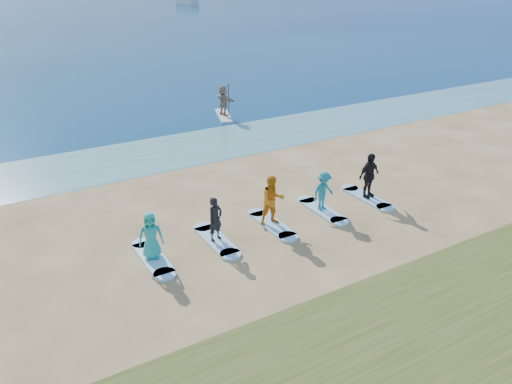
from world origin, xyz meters
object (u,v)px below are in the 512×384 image
student_1 (215,219)px  surfboard_2 (272,225)px  paddleboard (224,116)px  surfboard_1 (216,240)px  paddleboarder (224,100)px  boat_offshore_b (187,5)px  student_2 (273,200)px  student_4 (369,176)px  surfboard_0 (153,258)px  surfboard_3 (322,210)px  student_3 (323,191)px  student_0 (151,236)px  surfboard_4 (367,198)px

student_1 → surfboard_2: student_1 is taller
paddleboard → surfboard_1: 15.31m
paddleboarder → student_1: (-7.20, -13.51, -0.16)m
boat_offshore_b → student_2: size_ratio=3.75×
surfboard_1 → student_2: (2.25, 0.00, 0.97)m
paddleboarder → student_4: size_ratio=0.99×
surfboard_0 → student_1: bearing=0.0°
surfboard_0 → surfboard_3: 6.75m
paddleboarder → student_1: 15.31m
student_2 → student_3: size_ratio=1.20×
surfboard_2 → student_3: 2.39m
surfboard_1 → student_1: 0.82m
student_2 → student_1: bearing=-169.5°
surfboard_0 → surfboard_2: (4.50, 0.00, 0.00)m
surfboard_2 → student_0: bearing=180.0°
paddleboarder → surfboard_0: size_ratio=0.83×
paddleboard → surfboard_4: bearing=-73.6°
surfboard_1 → student_3: bearing=0.0°
boat_offshore_b → student_4: student_4 is taller
surfboard_0 → student_2: size_ratio=1.20×
student_2 → surfboard_3: student_2 is taller
boat_offshore_b → student_2: student_2 is taller
student_2 → surfboard_2: bearing=0.0°
boat_offshore_b → surfboard_4: bearing=-116.9°
paddleboard → surfboard_2: (-4.94, -13.51, -0.01)m
paddleboarder → surfboard_4: size_ratio=0.83×
boat_offshore_b → surfboard_4: (-35.57, -101.14, 0.04)m
student_4 → paddleboard: bearing=80.9°
surfboard_2 → student_3: (2.25, 0.00, 0.81)m
surfboard_0 → student_3: student_3 is taller
paddleboard → surfboard_0: size_ratio=1.36×
student_4 → surfboard_2: bearing=172.8°
surfboard_4 → boat_offshore_b: bearing=70.6°
boat_offshore_b → student_0: student_0 is taller
paddleboard → surfboard_1: (-7.20, -13.51, -0.01)m
surfboard_2 → surfboard_4: bearing=0.0°
surfboard_0 → student_2: (4.50, 0.00, 0.97)m
student_3 → boat_offshore_b: bearing=59.9°
boat_offshore_b → surfboard_2: boat_offshore_b is taller
surfboard_0 → student_3: (6.75, 0.00, 0.81)m
surfboard_2 → boat_offshore_b: bearing=68.4°
student_1 → student_2: 2.26m
paddleboard → student_4: (-0.44, -13.51, 0.95)m
surfboard_3 → surfboard_4: size_ratio=1.00×
surfboard_3 → student_0: bearing=180.0°
paddleboard → student_1: bearing=-99.8°
surfboard_1 → surfboard_3: (4.50, 0.00, 0.00)m
student_1 → surfboard_3: student_1 is taller
paddleboard → surfboard_4: (-0.44, -13.51, -0.01)m
surfboard_0 → student_2: 4.60m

